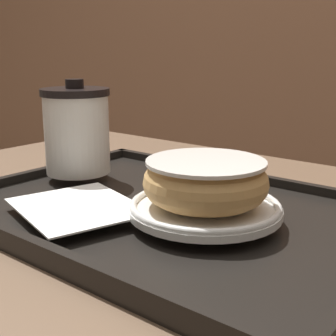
{
  "coord_description": "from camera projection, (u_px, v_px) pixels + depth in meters",
  "views": [
    {
      "loc": [
        0.36,
        -0.41,
        0.94
      ],
      "look_at": [
        0.02,
        0.01,
        0.81
      ],
      "focal_mm": 50.0,
      "sensor_mm": 36.0,
      "label": 1
    }
  ],
  "objects": [
    {
      "name": "plate_with_chocolate_donut",
      "position": [
        203.0,
        208.0,
        0.51
      ],
      "size": [
        0.17,
        0.17,
        0.01
      ],
      "color": "white",
      "rests_on": "serving_tray"
    },
    {
      "name": "donut_chocolate_glazed",
      "position": [
        203.0,
        182.0,
        0.5
      ],
      "size": [
        0.14,
        0.14,
        0.05
      ],
      "color": "tan",
      "rests_on": "plate_with_chocolate_donut"
    },
    {
      "name": "cafe_table",
      "position": [
        150.0,
        336.0,
        0.61
      ],
      "size": [
        0.99,
        0.79,
        0.74
      ],
      "color": "brown",
      "rests_on": "ground_plane"
    },
    {
      "name": "napkin_paper",
      "position": [
        78.0,
        206.0,
        0.54
      ],
      "size": [
        0.18,
        0.16,
        0.0
      ],
      "rotation": [
        0.0,
        0.0,
        -0.29
      ],
      "color": "white",
      "rests_on": "serving_tray"
    },
    {
      "name": "spoon",
      "position": [
        185.0,
        173.0,
        0.67
      ],
      "size": [
        0.14,
        0.06,
        0.01
      ],
      "rotation": [
        0.0,
        0.0,
        5.98
      ],
      "color": "silver",
      "rests_on": "serving_tray"
    },
    {
      "name": "coffee_cup_front",
      "position": [
        77.0,
        130.0,
        0.67
      ],
      "size": [
        0.1,
        0.1,
        0.14
      ],
      "color": "white",
      "rests_on": "serving_tray"
    },
    {
      "name": "serving_tray",
      "position": [
        168.0,
        213.0,
        0.57
      ],
      "size": [
        0.5,
        0.36,
        0.02
      ],
      "color": "black",
      "rests_on": "cafe_table"
    }
  ]
}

